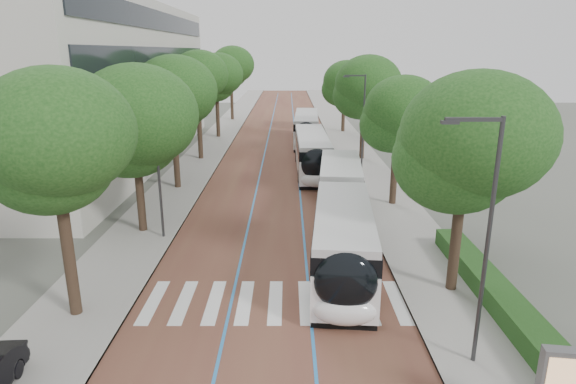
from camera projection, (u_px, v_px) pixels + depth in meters
name	position (u px, v px, depth m)	size (l,w,h in m)	color
ground	(270.00, 315.00, 18.71)	(160.00, 160.00, 0.00)	#51544C
road	(282.00, 137.00, 57.08)	(11.00, 140.00, 0.02)	brown
sidewalk_left	(219.00, 137.00, 57.06)	(4.00, 140.00, 0.12)	gray
sidewalk_right	(345.00, 137.00, 57.07)	(4.00, 140.00, 0.12)	gray
kerb_left	(235.00, 137.00, 57.06)	(0.20, 140.00, 0.14)	gray
kerb_right	(329.00, 137.00, 57.07)	(0.20, 140.00, 0.14)	gray
zebra_crossing	(275.00, 302.00, 19.66)	(10.55, 3.60, 0.01)	silver
lane_line_left	(268.00, 137.00, 57.07)	(0.12, 126.00, 0.01)	#236FB3
lane_line_right	(295.00, 137.00, 57.08)	(0.12, 126.00, 0.01)	#236FB3
office_building	(65.00, 84.00, 43.58)	(18.11, 40.00, 14.00)	#B5B2A8
hedge	(505.00, 303.00, 18.57)	(1.20, 14.00, 0.80)	#1D4317
streetlight_near	(484.00, 226.00, 14.48)	(1.82, 0.20, 8.00)	#323335
streetlight_far	(361.00, 117.00, 38.46)	(1.82, 0.20, 8.00)	#323335
lamp_post_left	(158.00, 165.00, 25.22)	(0.14, 0.14, 8.00)	#323335
trees_left	(193.00, 89.00, 41.64)	(6.41, 60.79, 10.04)	black
trees_right	(374.00, 100.00, 39.02)	(6.04, 47.86, 9.01)	black
lead_bus	(342.00, 215.00, 25.20)	(4.17, 18.55, 3.20)	black
bus_queued_0	(312.00, 154.00, 40.07)	(2.65, 12.42, 3.20)	white
bus_queued_1	(306.00, 129.00, 53.01)	(3.05, 12.49, 3.20)	white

